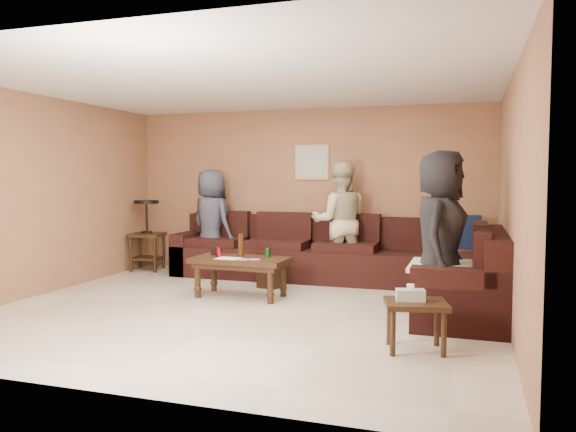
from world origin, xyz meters
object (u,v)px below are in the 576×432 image
at_px(end_table_left, 147,234).
at_px(person_left, 211,222).
at_px(sectional_sofa, 344,265).
at_px(coffee_table, 240,264).
at_px(person_middle, 340,222).
at_px(waste_bin, 271,275).
at_px(person_right, 440,237).
at_px(side_table_right, 415,307).

height_order(end_table_left, person_left, person_left).
height_order(sectional_sofa, end_table_left, end_table_left).
height_order(coffee_table, person_middle, person_middle).
relative_size(person_left, person_middle, 0.94).
bearing_deg(person_middle, waste_bin, 26.33).
bearing_deg(person_right, sectional_sofa, 51.01).
bearing_deg(waste_bin, coffee_table, -102.05).
bearing_deg(person_left, coffee_table, 152.12).
xyz_separation_m(sectional_sofa, end_table_left, (-3.30, 0.51, 0.26)).
bearing_deg(side_table_right, sectional_sofa, 115.23).
bearing_deg(person_left, person_right, 176.39).
bearing_deg(end_table_left, person_left, -0.43).
relative_size(side_table_right, waste_bin, 1.77).
bearing_deg(end_table_left, waste_bin, -16.55).
height_order(person_left, person_middle, person_middle).
bearing_deg(side_table_right, person_left, 138.63).
bearing_deg(sectional_sofa, person_left, 166.93).
xyz_separation_m(coffee_table, person_middle, (0.93, 1.42, 0.43)).
bearing_deg(end_table_left, person_middle, 0.48).
bearing_deg(side_table_right, person_right, 81.91).
relative_size(coffee_table, person_right, 0.68).
bearing_deg(person_middle, coffee_table, 40.37).
xyz_separation_m(side_table_right, waste_bin, (-2.09, 2.22, -0.21)).
relative_size(coffee_table, person_left, 0.75).
bearing_deg(waste_bin, person_middle, 42.73).
xyz_separation_m(sectional_sofa, person_right, (1.28, -1.36, 0.55)).
height_order(side_table_right, person_middle, person_middle).
distance_m(waste_bin, person_left, 1.52).
xyz_separation_m(coffee_table, person_left, (-1.06, 1.38, 0.38)).
bearing_deg(sectional_sofa, end_table_left, 171.18).
relative_size(waste_bin, person_left, 0.21).
xyz_separation_m(sectional_sofa, person_left, (-2.17, 0.50, 0.47)).
relative_size(person_middle, person_right, 0.97).
relative_size(person_left, person_right, 0.91).
distance_m(side_table_right, waste_bin, 3.06).
xyz_separation_m(side_table_right, person_left, (-3.30, 2.90, 0.42)).
bearing_deg(coffee_table, side_table_right, -34.18).
bearing_deg(person_middle, end_table_left, -15.91).
distance_m(end_table_left, person_middle, 3.12).
height_order(sectional_sofa, coffee_table, sectional_sofa).
height_order(waste_bin, person_left, person_left).
height_order(coffee_table, end_table_left, end_table_left).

